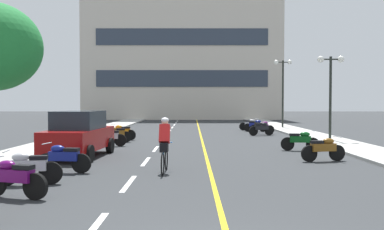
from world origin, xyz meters
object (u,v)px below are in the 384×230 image
Objects in this scene: motorcycle_5 at (302,140)px; motorcycle_9 at (263,128)px; motorcycle_7 at (117,134)px; motorcycle_11 at (257,125)px; motorcycle_3 at (65,157)px; cyclist_rider at (166,144)px; motorcycle_10 at (263,127)px; motorcycle_12 at (251,124)px; motorcycle_6 at (110,137)px; street_lamp_far at (284,79)px; street_lamp_mid at (332,78)px; motorcycle_8 at (123,132)px; motorcycle_1 at (15,177)px; motorcycle_4 at (325,149)px; motorcycle_2 at (30,167)px; parked_car_near at (80,134)px.

motorcycle_9 is at bearing 92.16° from motorcycle_5.
motorcycle_5 is at bearing -21.94° from motorcycle_7.
motorcycle_3 is at bearing -116.19° from motorcycle_11.
motorcycle_3 is at bearing -178.11° from cyclist_rider.
motorcycle_10 is at bearing -86.90° from motorcycle_11.
motorcycle_12 is at bearing 96.89° from motorcycle_11.
motorcycle_6 is 1.02× the size of motorcycle_10.
motorcycle_9 is (-0.31, 8.31, 0.00)m from motorcycle_5.
motorcycle_10 is (8.86, 6.13, 0.00)m from motorcycle_7.
street_lamp_mid is at bearing -89.43° from street_lamp_far.
motorcycle_11 is at bearing 43.28° from motorcycle_7.
motorcycle_8 is 1.00× the size of motorcycle_12.
motorcycle_1 and motorcycle_8 have the same top height.
motorcycle_9 is at bearing 20.00° from motorcycle_8.
street_lamp_mid is at bearing 2.71° from motorcycle_7.
motorcycle_4 is at bearing -29.67° from motorcycle_6.
street_lamp_far is 15.90m from motorcycle_5.
motorcycle_8 is 0.93× the size of cyclist_rider.
motorcycle_6 is at bearing 90.37° from motorcycle_1.
street_lamp_far is 25.84m from motorcycle_2.
motorcycle_10 is (-0.02, 12.97, 0.00)m from motorcycle_4.
motorcycle_2 and motorcycle_4 have the same top height.
motorcycle_8 is (0.05, 1.62, 0.00)m from motorcycle_7.
street_lamp_far reaches higher than motorcycle_6.
motorcycle_12 is (8.91, 15.52, -0.44)m from parked_car_near.
motorcycle_10 is (0.27, 1.40, 0.00)m from motorcycle_9.
motorcycle_12 is (8.40, 19.07, 0.00)m from motorcycle_3.
motorcycle_4 is 15.08m from motorcycle_11.
motorcycle_8 is (-11.57, 1.07, -3.03)m from street_lamp_mid.
street_lamp_far is at bearing 90.57° from street_lamp_mid.
motorcycle_1 is at bearing -132.99° from cyclist_rider.
motorcycle_9 is at bearing 28.82° from motorcycle_7.
street_lamp_far is 3.23× the size of motorcycle_5.
motorcycle_1 is at bearing -89.63° from motorcycle_6.
cyclist_rider is at bearing -110.24° from motorcycle_10.
motorcycle_7 and motorcycle_9 have the same top height.
motorcycle_9 is at bearing 91.42° from motorcycle_4.
motorcycle_9 is at bearing -100.89° from motorcycle_10.
motorcycle_4 is 0.99× the size of motorcycle_6.
motorcycle_11 is (8.93, 19.32, 0.00)m from motorcycle_2.
motorcycle_9 is at bearing -89.59° from motorcycle_12.
parked_car_near reaches higher than motorcycle_1.
motorcycle_8 and motorcycle_11 have the same top height.
motorcycle_6 is (0.36, 3.90, -0.44)m from parked_car_near.
parked_car_near is 16.64m from motorcycle_11.
street_lamp_far is at bearing 55.63° from parked_car_near.
motorcycle_6 and motorcycle_12 have the same top height.
motorcycle_3 is (-11.36, -20.91, -3.63)m from street_lamp_far.
motorcycle_5 is 1.00× the size of motorcycle_6.
motorcycle_10 is at bearing 52.03° from parked_car_near.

